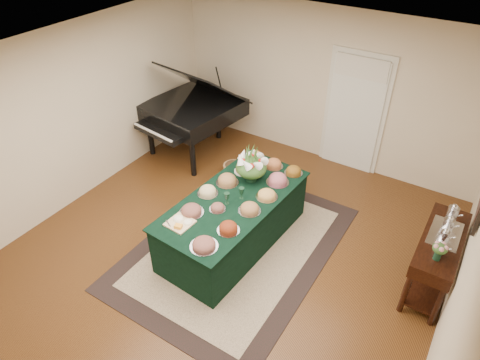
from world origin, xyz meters
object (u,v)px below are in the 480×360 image
Objects in this scene: floral_centerpiece at (252,164)px; grand_piano at (193,110)px; buffet_table at (234,220)px; mahogany_sideboard at (439,250)px.

grand_piano is (-1.93, 1.17, -0.17)m from floral_centerpiece.
buffet_table is 1.81× the size of mahogany_sideboard.
buffet_table is at bearing -40.48° from grand_piano.
mahogany_sideboard is (2.56, 0.12, -0.39)m from floral_centerpiece.
floral_centerpiece is at bearing -31.16° from grand_piano.
floral_centerpiece is 0.24× the size of grand_piano.
buffet_table is 1.27× the size of grand_piano.
mahogany_sideboard is at bearing 13.75° from buffet_table.
grand_piano is at bearing 139.52° from buffet_table.
grand_piano is 4.62m from mahogany_sideboard.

